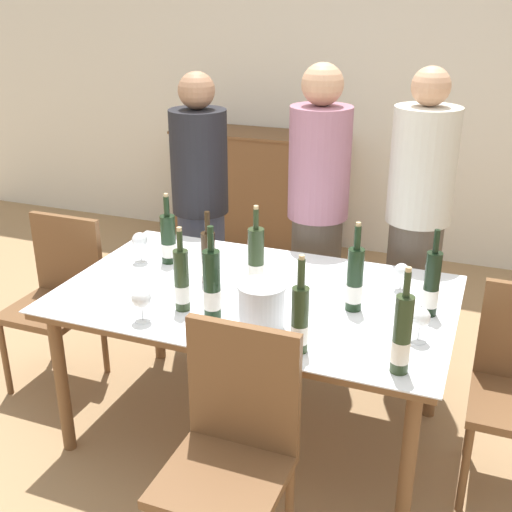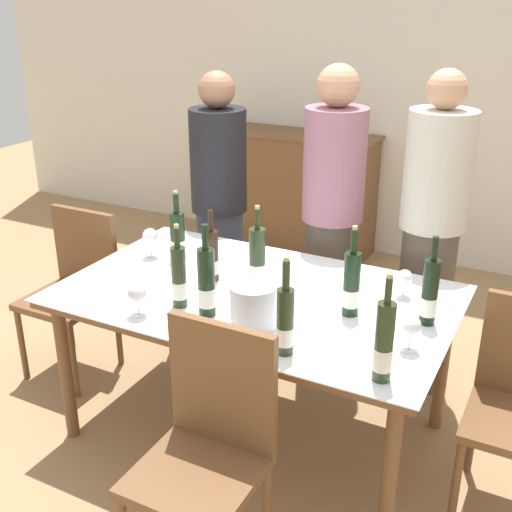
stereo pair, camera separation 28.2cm
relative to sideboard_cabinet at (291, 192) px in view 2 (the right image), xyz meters
name	(u,v)px [view 2 (the right image)]	position (x,y,z in m)	size (l,w,h in m)	color
ground_plane	(256,430)	(0.88, -2.32, -0.49)	(12.00, 12.00, 0.00)	#A37F56
back_wall	(417,80)	(0.88, 0.29, 0.91)	(8.00, 0.10, 2.80)	silver
sideboard_cabinet	(291,192)	(0.00, 0.00, 0.00)	(1.39, 0.46, 0.98)	brown
dining_table	(256,306)	(0.88, -2.32, 0.20)	(1.75, 1.07, 0.76)	brown
ice_bucket	(253,304)	(1.01, -2.60, 0.36)	(0.20, 0.20, 0.18)	silver
wine_bottle_0	(179,278)	(0.65, -2.59, 0.40)	(0.06, 0.06, 0.37)	#28381E
wine_bottle_1	(430,294)	(1.63, -2.25, 0.40)	(0.07, 0.07, 0.38)	black
wine_bottle_2	(178,237)	(0.35, -2.15, 0.39)	(0.08, 0.08, 0.36)	black
wine_bottle_3	(212,257)	(0.63, -2.29, 0.38)	(0.07, 0.07, 0.35)	#332314
wine_bottle_4	(384,344)	(1.59, -2.74, 0.41)	(0.07, 0.07, 0.41)	#28381E
wine_bottle_5	(207,284)	(0.80, -2.60, 0.41)	(0.07, 0.07, 0.40)	black
wine_bottle_6	(285,322)	(1.22, -2.73, 0.40)	(0.07, 0.07, 0.39)	#28381E
wine_bottle_7	(257,261)	(0.86, -2.27, 0.40)	(0.08, 0.08, 0.40)	#28381E
wine_bottle_8	(351,285)	(1.33, -2.33, 0.40)	(0.07, 0.07, 0.39)	black
wine_glass_0	(137,293)	(0.54, -2.74, 0.37)	(0.08, 0.08, 0.15)	white
wine_glass_1	(411,327)	(1.63, -2.50, 0.37)	(0.08, 0.08, 0.14)	white
wine_glass_2	(150,237)	(0.21, -2.19, 0.38)	(0.08, 0.08, 0.15)	white
wine_glass_3	(405,278)	(1.48, -2.06, 0.36)	(0.07, 0.07, 0.13)	white
chair_left_end	(76,282)	(-0.29, -2.24, 0.04)	(0.42, 0.42, 0.92)	brown
chair_near_front	(209,440)	(1.09, -3.09, 0.06)	(0.42, 0.42, 0.97)	brown
person_host	(219,210)	(0.21, -1.51, 0.32)	(0.33, 0.33, 1.61)	#383F56
person_guest_left	(332,223)	(0.94, -1.53, 0.36)	(0.33, 0.33, 1.69)	#51473D
person_guest_right	(430,240)	(1.47, -1.53, 0.36)	(0.33, 0.33, 1.69)	#51473D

